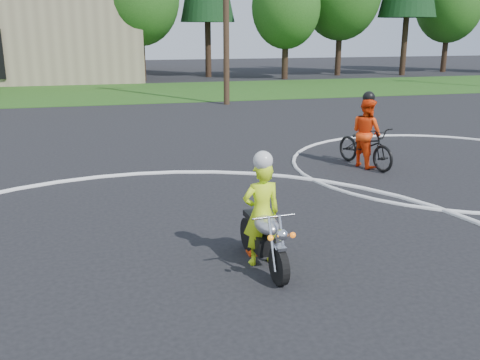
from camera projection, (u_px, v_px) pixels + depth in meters
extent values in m
cube|color=#1E4714|center=(117.00, 93.00, 30.08)|extent=(120.00, 10.00, 0.02)
torus|color=silver|center=(164.00, 281.00, 7.70)|extent=(12.12, 12.12, 0.12)
torus|color=silver|center=(444.00, 165.00, 14.24)|extent=(8.10, 8.10, 0.10)
cylinder|color=black|center=(279.00, 266.00, 7.54)|extent=(0.15, 0.56, 0.55)
cylinder|color=black|center=(249.00, 234.00, 8.71)|extent=(0.15, 0.56, 0.55)
cube|color=black|center=(262.00, 242.00, 8.14)|extent=(0.29, 0.52, 0.28)
ellipsoid|color=#BBBABF|center=(266.00, 225.00, 7.88)|extent=(0.37, 0.61, 0.26)
cube|color=black|center=(256.00, 217.00, 8.31)|extent=(0.28, 0.57, 0.09)
cylinder|color=white|center=(272.00, 244.00, 7.49)|extent=(0.07, 0.33, 0.74)
cylinder|color=silver|center=(283.00, 242.00, 7.54)|extent=(0.07, 0.33, 0.74)
cube|color=silver|center=(280.00, 247.00, 7.44)|extent=(0.14, 0.21, 0.05)
cylinder|color=silver|center=(274.00, 217.00, 7.57)|extent=(0.64, 0.08, 0.03)
sphere|color=silver|center=(282.00, 235.00, 7.32)|extent=(0.17, 0.17, 0.17)
sphere|color=orange|center=(271.00, 238.00, 7.29)|extent=(0.08, 0.08, 0.08)
sphere|color=#DB5A0A|center=(293.00, 235.00, 7.39)|extent=(0.08, 0.08, 0.08)
cylinder|color=#B9BABF|center=(262.00, 238.00, 8.55)|extent=(0.13, 0.74, 0.07)
imported|color=#D4FF1A|center=(261.00, 214.00, 8.07)|extent=(0.62, 0.43, 1.62)
sphere|color=silver|center=(263.00, 161.00, 7.80)|extent=(0.29, 0.29, 0.29)
imported|color=black|center=(366.00, 146.00, 13.98)|extent=(1.20, 2.16, 1.08)
imported|color=#FF400D|center=(366.00, 133.00, 13.88)|extent=(0.87, 1.01, 1.79)
sphere|color=black|center=(369.00, 97.00, 13.63)|extent=(0.31, 0.31, 0.31)
cone|color=#E53B0C|center=(255.00, 245.00, 8.60)|extent=(0.22, 0.22, 0.30)
cube|color=#E53B0C|center=(255.00, 253.00, 8.64)|extent=(0.24, 0.24, 0.03)
cylinder|color=#382619|center=(142.00, 57.00, 36.64)|extent=(0.44, 0.44, 3.24)
cylinder|color=#382619|center=(208.00, 50.00, 39.58)|extent=(0.44, 0.44, 3.96)
cylinder|color=#382619|center=(285.00, 59.00, 38.11)|extent=(0.44, 0.44, 2.88)
ellipsoid|color=#1E5116|center=(286.00, 7.00, 37.15)|extent=(4.80, 4.80, 5.76)
cylinder|color=#382619|center=(338.00, 52.00, 41.05)|extent=(0.44, 0.44, 3.60)
cylinder|color=#382619|center=(404.00, 47.00, 41.20)|extent=(0.44, 0.44, 4.32)
cylinder|color=#382619|center=(445.00, 52.00, 44.38)|extent=(0.44, 0.44, 3.24)
ellipsoid|color=#1E5116|center=(450.00, 2.00, 43.30)|extent=(5.40, 5.40, 6.48)
cylinder|color=#382619|center=(82.00, 60.00, 36.68)|extent=(0.44, 0.44, 2.88)
ellipsoid|color=#1E5116|center=(78.00, 6.00, 35.72)|extent=(4.80, 4.80, 5.76)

